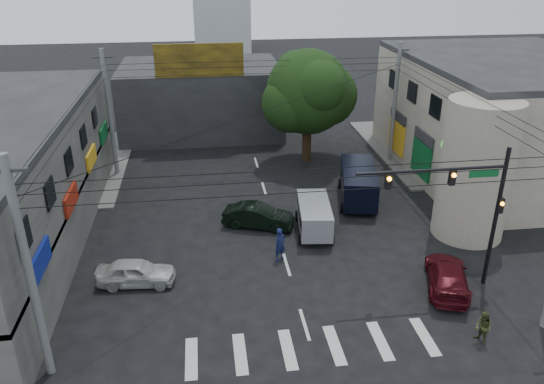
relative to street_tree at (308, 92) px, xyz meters
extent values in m
plane|color=black|center=(-4.00, -17.00, -5.47)|extent=(160.00, 160.00, 0.00)
cube|color=#514F4C|center=(-22.00, 1.00, -5.40)|extent=(16.00, 16.00, 0.15)
cube|color=#514F4C|center=(14.00, 1.00, -5.40)|extent=(16.00, 16.00, 0.15)
cube|color=gray|center=(14.00, -4.00, -1.47)|extent=(14.00, 18.00, 8.00)
cylinder|color=gray|center=(7.00, -13.00, -1.47)|extent=(4.00, 4.00, 8.00)
cube|color=#232326|center=(-8.00, 9.00, -2.47)|extent=(14.00, 10.00, 6.00)
cube|color=olive|center=(-8.00, 4.10, 1.83)|extent=(7.00, 0.30, 2.60)
cylinder|color=black|center=(0.00, 0.00, -3.27)|extent=(0.70, 0.70, 4.40)
sphere|color=black|center=(0.00, 0.00, 0.03)|extent=(6.40, 6.40, 6.40)
cylinder|color=black|center=(5.50, -18.00, -1.87)|extent=(0.20, 0.20, 7.20)
cylinder|color=black|center=(2.00, -18.00, 0.83)|extent=(7.00, 0.14, 0.14)
cube|color=black|center=(3.00, -18.00, 0.43)|extent=(0.28, 0.22, 0.75)
cube|color=black|center=(0.00, -18.00, 0.43)|extent=(0.28, 0.22, 0.75)
sphere|color=orange|center=(3.00, -18.14, 0.58)|extent=(0.20, 0.20, 0.20)
sphere|color=orange|center=(0.00, -18.14, 0.58)|extent=(0.20, 0.20, 0.20)
cube|color=#0C5424|center=(4.50, -18.00, 0.53)|extent=(1.40, 0.06, 0.35)
cylinder|color=#59595B|center=(-14.50, -21.50, -0.87)|extent=(0.32, 0.32, 9.20)
cylinder|color=#59595B|center=(-14.50, -1.00, -0.87)|extent=(0.32, 0.32, 9.20)
cylinder|color=#59595B|center=(6.50, -1.00, -0.87)|extent=(0.32, 0.32, 9.20)
imported|color=black|center=(-5.01, -10.54, -4.78)|extent=(4.09, 5.11, 1.38)
imported|color=#B3B2AE|center=(-11.70, -15.73, -4.82)|extent=(2.24, 4.14, 1.32)
imported|color=#420910|center=(3.47, -18.11, -4.80)|extent=(4.72, 5.77, 1.34)
imported|color=#11183E|center=(-4.27, -14.46, -4.54)|extent=(1.08, 1.05, 1.87)
imported|color=#333D1C|center=(3.19, -22.16, -4.70)|extent=(1.04, 0.96, 1.54)
camera|label=1|loc=(-8.00, -38.66, 9.71)|focal=35.00mm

